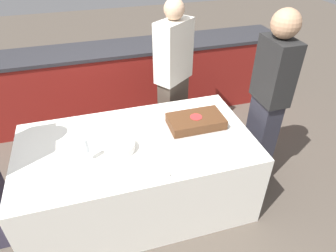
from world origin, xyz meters
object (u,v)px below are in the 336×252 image
Objects in this scene: person_seated_right at (268,102)px; wine_glass at (86,147)px; plate_stack at (120,147)px; person_cutting_cake at (173,80)px; cake at (196,121)px.

wine_glass is at bearing -85.53° from person_seated_right.
plate_stack is at bearing -87.09° from person_seated_right.
wine_glass is at bearing 6.32° from person_cutting_cake.
wine_glass is (-0.24, -0.05, 0.10)m from plate_stack.
wine_glass is at bearing -167.33° from plate_stack.
person_cutting_cake reaches higher than cake.
cake is at bearing 53.57° from person_cutting_cake.
cake reaches higher than plate_stack.
person_cutting_cake reaches higher than wine_glass.
person_cutting_cake is at bearing 42.76° from wine_glass.
plate_stack is 0.15× the size of person_cutting_cake.
person_seated_right is at bearing 4.47° from wine_glass.
person_cutting_cake is (0.00, 0.66, 0.07)m from cake.
wine_glass is 1.56m from person_seated_right.
cake is 2.55× the size of wine_glass.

